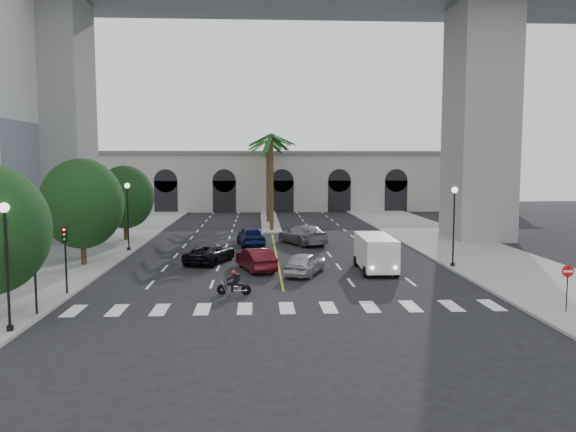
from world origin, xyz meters
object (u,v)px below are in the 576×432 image
object	(u,v)px
lamp_post_right	(454,220)
car_b	(256,259)
do_not_enter_sign	(568,279)
car_c	(210,253)
car_d	(303,235)
car_e	(251,236)
lamp_post_left_far	(128,211)
traffic_signal_far	(65,248)
motorcycle_rider	(235,284)
cargo_van	(376,252)
car_a	(304,264)
lamp_post_left_near	(6,256)
traffic_signal_near	(35,262)

from	to	relation	value
lamp_post_right	car_b	world-z (taller)	lamp_post_right
do_not_enter_sign	car_c	bearing A→B (deg)	142.62
car_d	car_e	world-z (taller)	car_e
lamp_post_left_far	traffic_signal_far	distance (m)	14.52
lamp_post_left_far	car_c	xyz separation A→B (m)	(6.71, -5.11, -2.55)
motorcycle_rider	cargo_van	bearing A→B (deg)	41.36
motorcycle_rider	car_a	world-z (taller)	car_a
car_a	cargo_van	bearing A→B (deg)	-147.59
car_c	cargo_van	xyz separation A→B (m)	(10.79, -3.68, 0.59)
lamp_post_left_near	traffic_signal_far	xyz separation A→B (m)	(0.10, 6.50, -0.71)
car_a	car_e	bearing A→B (deg)	-51.61
car_b	traffic_signal_far	bearing A→B (deg)	16.08
lamp_post_right	car_e	world-z (taller)	lamp_post_right
cargo_van	car_c	bearing A→B (deg)	162.41
car_b	motorcycle_rider	bearing A→B (deg)	63.33
lamp_post_left_far	car_a	bearing A→B (deg)	-36.63
motorcycle_rider	car_d	distance (m)	18.67
motorcycle_rider	traffic_signal_near	bearing A→B (deg)	-149.04
cargo_van	car_e	bearing A→B (deg)	126.37
traffic_signal_far	car_a	bearing A→B (deg)	20.98
car_b	do_not_enter_sign	distance (m)	18.20
lamp_post_left_near	car_c	bearing A→B (deg)	67.10
traffic_signal_far	do_not_enter_sign	xyz separation A→B (m)	(23.98, -4.86, -0.84)
lamp_post_left_far	cargo_van	distance (m)	19.69
lamp_post_left_near	car_d	distance (m)	28.07
lamp_post_left_far	traffic_signal_far	size ratio (longest dim) A/B	1.47
lamp_post_left_near	car_a	xyz separation A→B (m)	(12.90, 11.41, -2.52)
traffic_signal_far	car_c	xyz separation A→B (m)	(6.61, 9.39, -1.84)
lamp_post_left_near	car_a	distance (m)	17.41
traffic_signal_far	car_c	distance (m)	11.63
lamp_post_right	car_d	world-z (taller)	lamp_post_right
lamp_post_right	car_b	distance (m)	13.14
car_e	do_not_enter_sign	size ratio (longest dim) A/B	2.15
lamp_post_left_far	car_b	world-z (taller)	lamp_post_left_far
do_not_enter_sign	lamp_post_right	bearing A→B (deg)	98.40
traffic_signal_far	traffic_signal_near	bearing A→B (deg)	-90.00
traffic_signal_near	car_a	size ratio (longest dim) A/B	0.89
lamp_post_right	car_c	world-z (taller)	lamp_post_right
car_d	lamp_post_left_near	bearing A→B (deg)	36.14
lamp_post_left_far	car_b	size ratio (longest dim) A/B	1.21
car_a	car_d	world-z (taller)	car_d
traffic_signal_far	motorcycle_rider	size ratio (longest dim) A/B	2.00
traffic_signal_far	car_a	size ratio (longest dim) A/B	0.89
traffic_signal_far	do_not_enter_sign	size ratio (longest dim) A/B	1.59
lamp_post_left_near	do_not_enter_sign	xyz separation A→B (m)	(24.08, 1.64, -1.55)
traffic_signal_far	cargo_van	bearing A→B (deg)	18.14
lamp_post_left_far	traffic_signal_near	world-z (taller)	lamp_post_left_far
traffic_signal_far	do_not_enter_sign	world-z (taller)	traffic_signal_far
car_d	do_not_enter_sign	bearing A→B (deg)	90.10
lamp_post_right	traffic_signal_near	size ratio (longest dim) A/B	1.47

